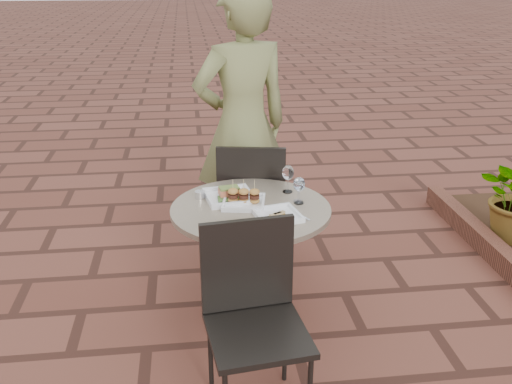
{
  "coord_description": "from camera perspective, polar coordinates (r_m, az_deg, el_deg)",
  "views": [
    {
      "loc": [
        -0.54,
        -2.67,
        2.02
      ],
      "look_at": [
        -0.19,
        0.24,
        0.82
      ],
      "focal_mm": 40.0,
      "sensor_mm": 36.0,
      "label": 1
    }
  ],
  "objects": [
    {
      "name": "plate_sliders",
      "position": [
        3.22,
        -1.23,
        -0.72
      ],
      "size": [
        0.27,
        0.27,
        0.15
      ],
      "rotation": [
        0.0,
        0.0,
        -0.19
      ],
      "color": "white",
      "rests_on": "cafe_table"
    },
    {
      "name": "steel_ramekin",
      "position": [
        3.32,
        -5.64,
        -0.28
      ],
      "size": [
        0.07,
        0.07,
        0.04
      ],
      "primitive_type": "cylinder",
      "rotation": [
        0.0,
        0.0,
        0.34
      ],
      "color": "silver",
      "rests_on": "cafe_table"
    },
    {
      "name": "cutlery_set",
      "position": [
        3.1,
        4.03,
        -2.34
      ],
      "size": [
        0.16,
        0.21,
        0.0
      ],
      "primitive_type": null,
      "rotation": [
        0.0,
        0.0,
        0.39
      ],
      "color": "silver",
      "rests_on": "cafe_table"
    },
    {
      "name": "wine_glass_right",
      "position": [
        3.22,
        4.36,
        0.7
      ],
      "size": [
        0.07,
        0.07,
        0.16
      ],
      "color": "white",
      "rests_on": "cafe_table"
    },
    {
      "name": "wine_glass_far",
      "position": [
        3.25,
        4.25,
        0.75
      ],
      "size": [
        0.06,
        0.06,
        0.14
      ],
      "color": "white",
      "rests_on": "cafe_table"
    },
    {
      "name": "diner",
      "position": [
        3.93,
        -1.38,
        6.52
      ],
      "size": [
        0.8,
        0.64,
        1.91
      ],
      "primitive_type": "imported",
      "rotation": [
        0.0,
        0.0,
        3.44
      ],
      "color": "olive",
      "rests_on": "ground"
    },
    {
      "name": "cafe_table",
      "position": [
        3.3,
        -0.52,
        -5.43
      ],
      "size": [
        0.9,
        0.9,
        0.73
      ],
      "color": "gray",
      "rests_on": "ground"
    },
    {
      "name": "wine_glass_mid",
      "position": [
        3.37,
        3.22,
        1.88
      ],
      "size": [
        0.07,
        0.07,
        0.17
      ],
      "color": "white",
      "rests_on": "cafe_table"
    },
    {
      "name": "chair_near",
      "position": [
        2.67,
        -0.32,
        -11.14
      ],
      "size": [
        0.49,
        0.49,
        0.93
      ],
      "rotation": [
        0.0,
        0.0,
        0.12
      ],
      "color": "black",
      "rests_on": "ground"
    },
    {
      "name": "plate_tuna",
      "position": [
        3.07,
        2.16,
        -2.32
      ],
      "size": [
        0.27,
        0.27,
        0.03
      ],
      "rotation": [
        0.0,
        0.0,
        0.21
      ],
      "color": "white",
      "rests_on": "cafe_table"
    },
    {
      "name": "plate_salmon",
      "position": [
        3.3,
        -2.68,
        -0.35
      ],
      "size": [
        0.31,
        0.31,
        0.07
      ],
      "rotation": [
        0.0,
        0.0,
        0.17
      ],
      "color": "white",
      "rests_on": "cafe_table"
    },
    {
      "name": "chair_far",
      "position": [
        3.79,
        -0.41,
        -0.52
      ],
      "size": [
        0.51,
        0.51,
        0.93
      ],
      "rotation": [
        0.0,
        0.0,
        2.97
      ],
      "color": "black",
      "rests_on": "ground"
    },
    {
      "name": "ground",
      "position": [
        3.39,
        3.76,
        -14.34
      ],
      "size": [
        60.0,
        60.0,
        0.0
      ],
      "primitive_type": "plane",
      "color": "brown",
      "rests_on": "ground"
    }
  ]
}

